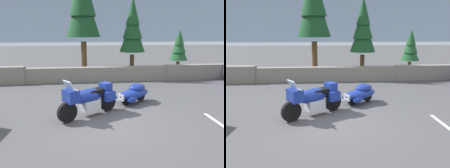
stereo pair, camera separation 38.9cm
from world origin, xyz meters
The scene contains 7 objects.
ground_plane centered at (0.00, 0.00, 0.00)m, with size 80.00×80.00×0.00m, color #4C4C4F.
stone_guard_wall centered at (-0.57, 5.92, 0.44)m, with size 24.00×0.57×0.94m.
distant_ridgeline centered at (0.00, 95.92, 8.00)m, with size 240.00×80.00×16.00m, color #8C9EB7.
touring_motorcycle centered at (-0.61, 0.55, 0.62)m, with size 1.99×1.52×1.33m.
car_shaped_trailer centered at (1.21, 1.80, 0.41)m, with size 2.02×1.54×0.76m.
pine_tree_secondary centered at (2.20, 7.04, 3.03)m, with size 1.56×1.56×4.84m.
pine_tree_far_right centered at (5.45, 7.56, 1.84)m, with size 1.17×1.17×2.95m.
Camera 2 is at (-0.30, -6.64, 2.78)m, focal length 35.76 mm.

